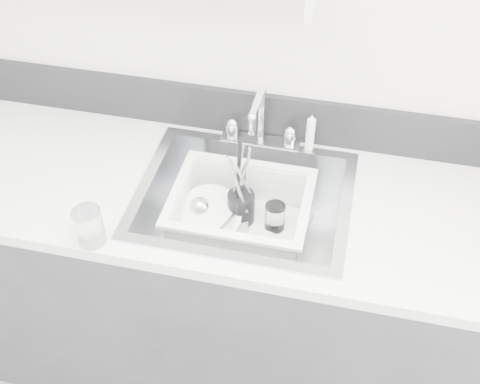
# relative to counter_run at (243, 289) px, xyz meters

# --- Properties ---
(room_shell) EXTENTS (3.50, 3.00, 2.60)m
(room_shell) POSITION_rel_counter_run_xyz_m (0.00, -0.80, 1.22)
(room_shell) COLOR silver
(room_shell) RESTS_ON ground
(counter_run) EXTENTS (3.20, 0.62, 0.92)m
(counter_run) POSITION_rel_counter_run_xyz_m (0.00, 0.00, 0.00)
(counter_run) COLOR #2C2C30
(counter_run) RESTS_ON ground
(backsplash) EXTENTS (3.20, 0.02, 0.16)m
(backsplash) POSITION_rel_counter_run_xyz_m (0.00, 0.30, 0.54)
(backsplash) COLOR black
(backsplash) RESTS_ON counter_run
(sink) EXTENTS (0.64, 0.52, 0.20)m
(sink) POSITION_rel_counter_run_xyz_m (0.00, 0.00, 0.37)
(sink) COLOR silver
(sink) RESTS_ON counter_run
(faucet) EXTENTS (0.26, 0.18, 0.23)m
(faucet) POSITION_rel_counter_run_xyz_m (0.00, 0.25, 0.52)
(faucet) COLOR silver
(faucet) RESTS_ON counter_run
(side_sprayer) EXTENTS (0.03, 0.03, 0.14)m
(side_sprayer) POSITION_rel_counter_run_xyz_m (0.16, 0.25, 0.53)
(side_sprayer) COLOR white
(side_sprayer) RESTS_ON counter_run
(wash_tub) EXTENTS (0.47, 0.40, 0.16)m
(wash_tub) POSITION_rel_counter_run_xyz_m (-0.01, -0.00, 0.37)
(wash_tub) COLOR white
(wash_tub) RESTS_ON sink
(plate_stack) EXTENTS (0.25, 0.24, 0.10)m
(plate_stack) POSITION_rel_counter_run_xyz_m (-0.10, -0.00, 0.33)
(plate_stack) COLOR white
(plate_stack) RESTS_ON wash_tub
(utensil_cup) EXTENTS (0.09, 0.09, 0.29)m
(utensil_cup) POSITION_rel_counter_run_xyz_m (-0.02, 0.05, 0.37)
(utensil_cup) COLOR black
(utensil_cup) RESTS_ON wash_tub
(ladle) EXTENTS (0.29, 0.16, 0.08)m
(ladle) POSITION_rel_counter_run_xyz_m (-0.08, -0.00, 0.35)
(ladle) COLOR silver
(ladle) RESTS_ON wash_tub
(tumbler_in_tub) EXTENTS (0.08, 0.08, 0.09)m
(tumbler_in_tub) POSITION_rel_counter_run_xyz_m (0.09, 0.03, 0.35)
(tumbler_in_tub) COLOR white
(tumbler_in_tub) RESTS_ON wash_tub
(tumbler_counter) EXTENTS (0.08, 0.08, 0.11)m
(tumbler_counter) POSITION_rel_counter_run_xyz_m (-0.37, -0.27, 0.52)
(tumbler_counter) COLOR white
(tumbler_counter) RESTS_ON counter_run
(bowl_small) EXTENTS (0.13, 0.13, 0.04)m
(bowl_small) POSITION_rel_counter_run_xyz_m (0.08, -0.08, 0.33)
(bowl_small) COLOR white
(bowl_small) RESTS_ON wash_tub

